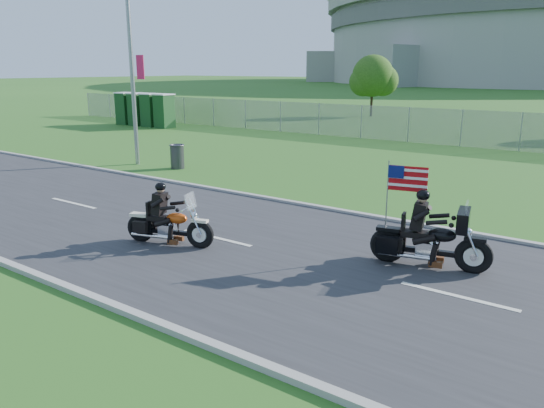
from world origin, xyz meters
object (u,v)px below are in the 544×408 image
Objects in this scene: porta_toilet_b at (151,111)px; trash_can at (177,157)px; porta_toilet_a at (164,112)px; streetlight at (134,32)px; porta_toilet_d at (126,109)px; motorcycle_lead at (168,226)px; motorcycle_follow at (429,242)px; porta_toilet_c at (138,110)px.

porta_toilet_b is 17.32m from trash_can.
porta_toilet_b is at bearing 180.00° from porta_toilet_a.
porta_toilet_a is (-10.02, 10.78, -4.49)m from streetlight.
porta_toilet_d is at bearing 180.00° from porta_toilet_a.
porta_toilet_a is 26.45m from motorcycle_lead.
motorcycle_follow is 13.77m from trash_can.
porta_toilet_d is (-14.22, 10.78, -4.49)m from streetlight.
porta_toilet_a is 4.20m from porta_toilet_d.
porta_toilet_a is 2.80m from porta_toilet_c.
porta_toilet_a is 1.40m from porta_toilet_b.
porta_toilet_d is at bearing 180.00° from porta_toilet_b.
streetlight is at bearing 124.70° from motorcycle_lead.
porta_toilet_c is at bearing 180.00° from porta_toilet_b.
motorcycle_lead is 0.89× the size of motorcycle_follow.
porta_toilet_a is 1.00× the size of porta_toilet_c.
porta_toilet_b is 1.00× the size of porta_toilet_d.
porta_toilet_b is 1.40m from porta_toilet_c.
porta_toilet_b is at bearing 0.00° from porta_toilet_d.
trash_can is (-7.16, 7.31, 0.00)m from motorcycle_lead.
porta_toilet_a and porta_toilet_c have the same top height.
porta_toilet_a is 1.00× the size of porta_toilet_d.
motorcycle_follow is at bearing -32.31° from porta_toilet_a.
motorcycle_lead is 10.23m from trash_can.
motorcycle_follow is (14.97, -5.03, -5.05)m from streetlight.
trash_can is at bearing 2.06° from streetlight.
porta_toilet_a is at bearing 0.00° from porta_toilet_d.
motorcycle_lead is (20.77, -18.01, -0.65)m from porta_toilet_b.
streetlight is 12.89m from motorcycle_lead.
porta_toilet_b and porta_toilet_c have the same top height.
porta_toilet_b is at bearing 141.82° from trash_can.
motorcycle_lead is at bearing -45.61° from trash_can.
streetlight is 18.40m from porta_toilet_d.
motorcycle_lead is at bearing -42.93° from porta_toilet_a.
porta_toilet_b is 1.02× the size of motorcycle_lead.
motorcycle_follow is at bearing -29.63° from porta_toilet_c.
motorcycle_lead is 6.04m from motorcycle_follow.
streetlight is 4.35× the size of porta_toilet_c.
porta_toilet_c is (-1.40, 0.00, 0.00)m from porta_toilet_b.
porta_toilet_a is 29.58m from motorcycle_follow.
trash_can is (15.01, -10.70, -0.65)m from porta_toilet_c.
streetlight is at bearing 148.72° from motorcycle_follow.
porta_toilet_a is at bearing 132.91° from streetlight.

